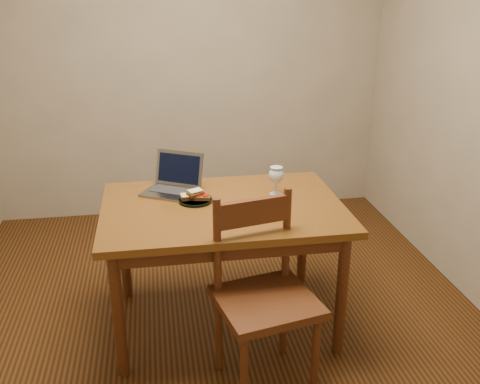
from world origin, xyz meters
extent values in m
cube|color=black|center=(0.00, 0.00, -0.01)|extent=(3.20, 3.20, 0.02)
cube|color=gray|center=(0.00, 1.61, 1.30)|extent=(3.20, 0.02, 2.60)
cube|color=gray|center=(0.00, -1.61, 1.30)|extent=(3.20, 0.02, 2.60)
cube|color=#4D270C|center=(0.05, -0.12, 0.72)|extent=(1.30, 0.90, 0.04)
cylinder|color=#3E1B0D|center=(-0.52, -0.49, 0.35)|extent=(0.06, 0.06, 0.70)
cylinder|color=#3E1B0D|center=(0.62, -0.49, 0.35)|extent=(0.06, 0.06, 0.70)
cylinder|color=#3E1B0D|center=(-0.52, 0.25, 0.35)|extent=(0.06, 0.06, 0.70)
cylinder|color=#3E1B0D|center=(0.62, 0.25, 0.35)|extent=(0.06, 0.06, 0.70)
cube|color=#3E1B0D|center=(0.18, -0.65, 0.46)|extent=(0.53, 0.51, 0.04)
cube|color=#3E1B0D|center=(0.14, -0.49, 0.85)|extent=(0.36, 0.11, 0.13)
cylinder|color=black|center=(-0.09, -0.04, 0.75)|extent=(0.19, 0.19, 0.02)
cube|color=slate|center=(-0.23, 0.10, 0.75)|extent=(0.35, 0.32, 0.01)
cube|color=slate|center=(-0.17, 0.22, 0.85)|extent=(0.29, 0.20, 0.20)
cube|color=black|center=(-0.17, 0.22, 0.85)|extent=(0.25, 0.17, 0.16)
camera|label=1|loc=(-0.30, -2.76, 1.86)|focal=40.00mm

